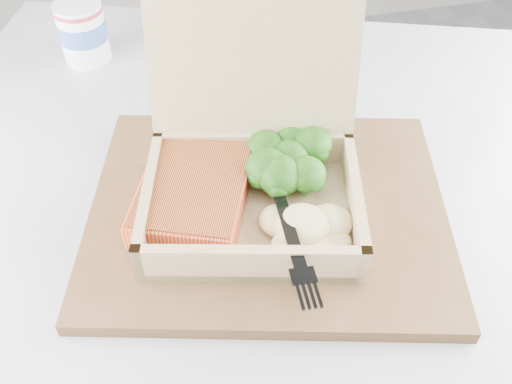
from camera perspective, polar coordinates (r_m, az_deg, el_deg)
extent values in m
cylinder|color=black|center=(0.94, -0.56, -18.26)|extent=(0.08, 0.08, 0.72)
cube|color=#B4B6BF|center=(0.62, -0.80, -3.16)|extent=(1.09, 1.09, 0.03)
cube|color=brown|center=(0.60, 1.20, -1.86)|extent=(0.43, 0.38, 0.02)
cube|color=tan|center=(0.58, -0.38, -2.12)|extent=(0.25, 0.21, 0.01)
cube|color=tan|center=(0.58, -10.52, -0.88)|extent=(0.05, 0.16, 0.04)
cube|color=tan|center=(0.58, 9.80, -1.03)|extent=(0.05, 0.16, 0.04)
cube|color=tan|center=(0.52, -0.51, -7.25)|extent=(0.21, 0.06, 0.04)
cube|color=tan|center=(0.63, -0.28, 4.24)|extent=(0.21, 0.06, 0.04)
cube|color=tan|center=(0.59, -0.28, 13.08)|extent=(0.22, 0.10, 0.16)
cube|color=#FF5B31|center=(0.58, -6.26, -0.15)|extent=(0.15, 0.17, 0.03)
ellipsoid|color=#D3C689|center=(0.55, 4.67, -3.42)|extent=(0.09, 0.08, 0.03)
cube|color=black|center=(0.57, 2.19, 0.68)|extent=(0.02, 0.11, 0.02)
cube|color=black|center=(0.52, 3.80, -5.53)|extent=(0.03, 0.05, 0.01)
cylinder|color=white|center=(0.86, -16.92, 15.04)|extent=(0.07, 0.07, 0.08)
cylinder|color=#3C56A8|center=(0.85, -16.98, 15.28)|extent=(0.07, 0.07, 0.03)
cylinder|color=#AE2F3D|center=(0.84, -17.43, 17.04)|extent=(0.07, 0.07, 0.01)
cube|color=white|center=(0.74, 4.79, 8.06)|extent=(0.12, 0.16, 0.00)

